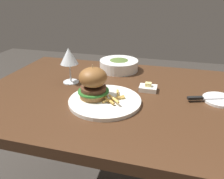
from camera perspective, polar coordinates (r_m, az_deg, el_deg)
dining_table at (r=0.97m, az=1.91°, el=-6.10°), size 1.19×0.79×0.74m
main_plate at (r=0.84m, az=-1.85°, el=-2.97°), size 0.28×0.28×0.01m
burger_sandwich at (r=0.83m, az=-4.93°, el=1.78°), size 0.12×0.12×0.13m
fries_pile at (r=0.82m, az=0.57°, el=-2.29°), size 0.08×0.12×0.02m
wine_glass at (r=1.00m, az=-11.18°, el=8.26°), size 0.08×0.08×0.16m
bread_plate at (r=0.95m, az=26.36°, el=-2.41°), size 0.13×0.13×0.01m
table_knife at (r=0.92m, az=23.80°, el=-2.09°), size 0.20×0.08×0.01m
butter_dish at (r=0.95m, az=9.41°, el=0.41°), size 0.07×0.06×0.04m
soup_bowl at (r=1.17m, az=1.81°, el=6.48°), size 0.20×0.20×0.06m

